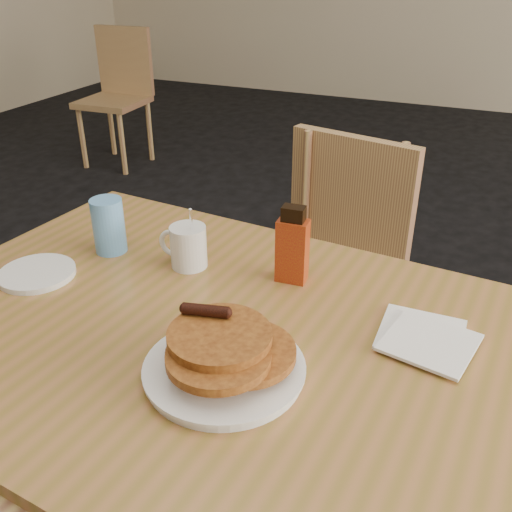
# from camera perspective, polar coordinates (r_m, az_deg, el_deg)

# --- Properties ---
(main_table) EXTENTS (1.36, 0.99, 0.75)m
(main_table) POSITION_cam_1_polar(r_m,az_deg,el_deg) (1.05, -3.26, -9.33)
(main_table) COLOR #A16A39
(main_table) RESTS_ON floor
(chair_main_far) EXTENTS (0.48, 0.48, 0.88)m
(chair_main_far) POSITION_cam_1_polar(r_m,az_deg,el_deg) (1.73, 8.20, -0.47)
(chair_main_far) COLOR tan
(chair_main_far) RESTS_ON floor
(chair_wall_extra) EXTENTS (0.43, 0.43, 0.90)m
(chair_wall_extra) POSITION_cam_1_polar(r_m,az_deg,el_deg) (4.16, -13.56, 16.35)
(chair_wall_extra) COLOR tan
(chair_wall_extra) RESTS_ON floor
(pancake_plate) EXTENTS (0.26, 0.26, 0.10)m
(pancake_plate) POSITION_cam_1_polar(r_m,az_deg,el_deg) (0.91, -3.19, -10.23)
(pancake_plate) COLOR white
(pancake_plate) RESTS_ON main_table
(coffee_mug) EXTENTS (0.11, 0.08, 0.14)m
(coffee_mug) POSITION_cam_1_polar(r_m,az_deg,el_deg) (1.21, -6.87, 1.04)
(coffee_mug) COLOR white
(coffee_mug) RESTS_ON main_table
(syrup_bottle) EXTENTS (0.06, 0.04, 0.16)m
(syrup_bottle) POSITION_cam_1_polar(r_m,az_deg,el_deg) (1.14, 3.66, 0.90)
(syrup_bottle) COLOR maroon
(syrup_bottle) RESTS_ON main_table
(napkin_stack) EXTENTS (0.17, 0.18, 0.01)m
(napkin_stack) POSITION_cam_1_polar(r_m,az_deg,el_deg) (1.04, 16.58, -7.88)
(napkin_stack) COLOR white
(napkin_stack) RESTS_ON main_table
(blue_tumbler) EXTENTS (0.07, 0.07, 0.12)m
(blue_tumbler) POSITION_cam_1_polar(r_m,az_deg,el_deg) (1.30, -14.52, 2.95)
(blue_tumbler) COLOR #62A4E5
(blue_tumbler) RESTS_ON main_table
(side_saucer) EXTENTS (0.19, 0.19, 0.01)m
(side_saucer) POSITION_cam_1_polar(r_m,az_deg,el_deg) (1.27, -21.06, -1.63)
(side_saucer) COLOR white
(side_saucer) RESTS_ON main_table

